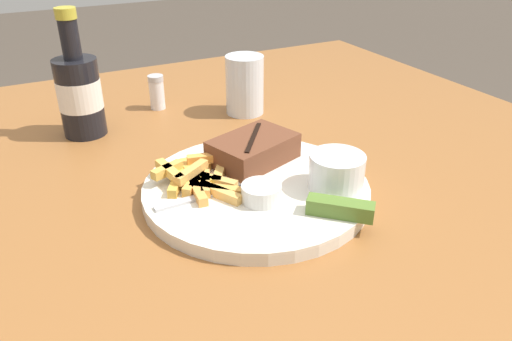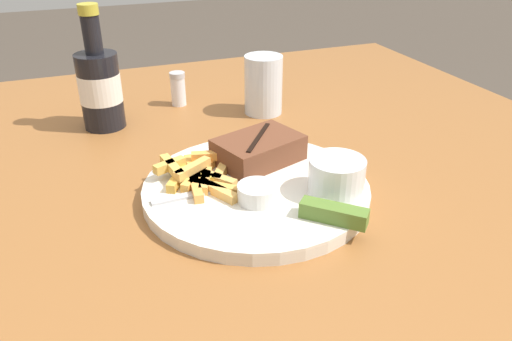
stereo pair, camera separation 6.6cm
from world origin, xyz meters
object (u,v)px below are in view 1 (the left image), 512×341
(pickle_spear, at_px, (340,208))
(beer_bottle, at_px, (79,92))
(steak_portion, at_px, (253,149))
(coleslaw_cup, at_px, (337,170))
(salt_shaker, at_px, (157,92))
(dinner_plate, at_px, (256,189))
(fork_utensil, at_px, (201,198))
(drinking_glass, at_px, (245,85))
(dipping_sauce_cup, at_px, (261,192))

(pickle_spear, relative_size, beer_bottle, 0.35)
(steak_portion, height_order, pickle_spear, steak_portion)
(coleslaw_cup, xyz_separation_m, salt_shaker, (-0.11, 0.43, -0.01))
(dinner_plate, relative_size, steak_portion, 2.20)
(dinner_plate, height_order, fork_utensil, fork_utensil)
(steak_portion, relative_size, salt_shaker, 2.12)
(steak_portion, distance_m, drinking_glass, 0.24)
(dipping_sauce_cup, height_order, fork_utensil, dipping_sauce_cup)
(dinner_plate, bearing_deg, drinking_glass, 66.36)
(pickle_spear, bearing_deg, beer_bottle, 116.82)
(fork_utensil, bearing_deg, drinking_glass, 52.68)
(beer_bottle, distance_m, salt_shaker, 0.16)
(steak_portion, bearing_deg, dinner_plate, -114.21)
(steak_portion, distance_m, salt_shaker, 0.32)
(salt_shaker, bearing_deg, dipping_sauce_cup, -89.53)
(fork_utensil, bearing_deg, dipping_sauce_cup, -32.06)
(drinking_glass, bearing_deg, fork_utensil, -125.74)
(steak_portion, height_order, salt_shaker, salt_shaker)
(drinking_glass, bearing_deg, steak_portion, -113.48)
(steak_portion, relative_size, beer_bottle, 0.66)
(beer_bottle, bearing_deg, drinking_glass, -7.62)
(steak_portion, xyz_separation_m, fork_utensil, (-0.11, -0.06, -0.02))
(coleslaw_cup, relative_size, salt_shaker, 1.12)
(dinner_plate, bearing_deg, steak_portion, 65.79)
(dinner_plate, height_order, salt_shaker, salt_shaker)
(drinking_glass, bearing_deg, beer_bottle, 172.38)
(dipping_sauce_cup, height_order, salt_shaker, salt_shaker)
(beer_bottle, distance_m, drinking_glass, 0.29)
(dipping_sauce_cup, distance_m, salt_shaker, 0.41)
(dinner_plate, height_order, drinking_glass, drinking_glass)
(beer_bottle, height_order, drinking_glass, beer_bottle)
(pickle_spear, bearing_deg, drinking_glass, 80.22)
(steak_portion, distance_m, dipping_sauce_cup, 0.11)
(drinking_glass, bearing_deg, salt_shaker, 145.44)
(dinner_plate, height_order, steak_portion, steak_portion)
(dinner_plate, relative_size, pickle_spear, 4.14)
(steak_portion, bearing_deg, beer_bottle, 126.85)
(coleslaw_cup, relative_size, dipping_sauce_cup, 1.43)
(dinner_plate, relative_size, dipping_sauce_cup, 5.98)
(coleslaw_cup, height_order, dipping_sauce_cup, coleslaw_cup)
(dinner_plate, distance_m, beer_bottle, 0.36)
(dinner_plate, distance_m, steak_portion, 0.07)
(dinner_plate, distance_m, dipping_sauce_cup, 0.05)
(salt_shaker, bearing_deg, dinner_plate, -87.34)
(pickle_spear, bearing_deg, coleslaw_cup, 59.05)
(steak_portion, xyz_separation_m, coleslaw_cup, (0.06, -0.12, 0.01))
(salt_shaker, bearing_deg, drinking_glass, -34.56)
(steak_portion, relative_size, pickle_spear, 1.89)
(coleslaw_cup, distance_m, fork_utensil, 0.18)
(beer_bottle, bearing_deg, fork_utensil, -75.27)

